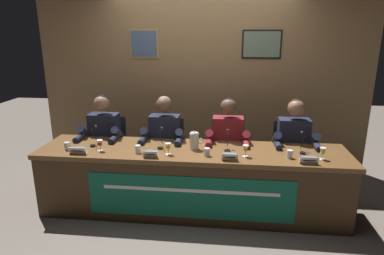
% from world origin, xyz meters
% --- Properties ---
extents(ground_plane, '(12.00, 12.00, 0.00)m').
position_xyz_m(ground_plane, '(0.00, 0.00, 0.00)').
color(ground_plane, '#70665B').
extents(wall_back_panelled, '(4.57, 0.14, 2.60)m').
position_xyz_m(wall_back_panelled, '(0.00, 1.26, 1.30)').
color(wall_back_panelled, '#937047').
rests_on(wall_back_panelled, ground_plane).
extents(conference_table, '(3.37, 0.75, 0.73)m').
position_xyz_m(conference_table, '(0.00, -0.11, 0.50)').
color(conference_table, brown).
rests_on(conference_table, ground_plane).
extents(chair_far_left, '(0.44, 0.45, 0.90)m').
position_xyz_m(chair_far_left, '(-1.15, 0.56, 0.44)').
color(chair_far_left, black).
rests_on(chair_far_left, ground_plane).
extents(panelist_far_left, '(0.51, 0.48, 1.23)m').
position_xyz_m(panelist_far_left, '(-1.15, 0.36, 0.71)').
color(panelist_far_left, black).
rests_on(panelist_far_left, ground_plane).
extents(nameplate_far_left, '(0.19, 0.06, 0.08)m').
position_xyz_m(nameplate_far_left, '(-1.18, -0.27, 0.77)').
color(nameplate_far_left, white).
rests_on(nameplate_far_left, conference_table).
extents(juice_glass_far_left, '(0.06, 0.06, 0.12)m').
position_xyz_m(juice_glass_far_left, '(-0.98, -0.15, 0.81)').
color(juice_glass_far_left, white).
rests_on(juice_glass_far_left, conference_table).
extents(water_cup_far_left, '(0.06, 0.06, 0.08)m').
position_xyz_m(water_cup_far_left, '(-1.35, -0.16, 0.76)').
color(water_cup_far_left, silver).
rests_on(water_cup_far_left, conference_table).
extents(microphone_far_left, '(0.06, 0.17, 0.22)m').
position_xyz_m(microphone_far_left, '(-1.12, 0.01, 0.80)').
color(microphone_far_left, black).
rests_on(microphone_far_left, conference_table).
extents(chair_center_left, '(0.44, 0.45, 0.90)m').
position_xyz_m(chair_center_left, '(-0.38, 0.56, 0.44)').
color(chair_center_left, black).
rests_on(chair_center_left, ground_plane).
extents(panelist_center_left, '(0.51, 0.48, 1.23)m').
position_xyz_m(panelist_center_left, '(-0.38, 0.36, 0.71)').
color(panelist_center_left, black).
rests_on(panelist_center_left, ground_plane).
extents(nameplate_center_left, '(0.15, 0.06, 0.08)m').
position_xyz_m(nameplate_center_left, '(-0.40, -0.29, 0.77)').
color(nameplate_center_left, white).
rests_on(nameplate_center_left, conference_table).
extents(juice_glass_center_left, '(0.06, 0.06, 0.12)m').
position_xyz_m(juice_glass_center_left, '(-0.23, -0.18, 0.81)').
color(juice_glass_center_left, white).
rests_on(juice_glass_center_left, conference_table).
extents(water_cup_center_left, '(0.06, 0.06, 0.08)m').
position_xyz_m(water_cup_center_left, '(-0.56, -0.17, 0.76)').
color(water_cup_center_left, silver).
rests_on(water_cup_center_left, conference_table).
extents(microphone_center_left, '(0.06, 0.17, 0.22)m').
position_xyz_m(microphone_center_left, '(-0.35, 0.02, 0.80)').
color(microphone_center_left, black).
rests_on(microphone_center_left, conference_table).
extents(chair_center_right, '(0.44, 0.45, 0.90)m').
position_xyz_m(chair_center_right, '(0.38, 0.56, 0.44)').
color(chair_center_right, black).
rests_on(chair_center_right, ground_plane).
extents(panelist_center_right, '(0.51, 0.48, 1.23)m').
position_xyz_m(panelist_center_right, '(0.38, 0.36, 0.71)').
color(panelist_center_right, black).
rests_on(panelist_center_right, ground_plane).
extents(nameplate_center_right, '(0.16, 0.06, 0.08)m').
position_xyz_m(nameplate_center_right, '(0.41, -0.28, 0.77)').
color(nameplate_center_right, white).
rests_on(nameplate_center_right, conference_table).
extents(juice_glass_center_right, '(0.06, 0.06, 0.12)m').
position_xyz_m(juice_glass_center_right, '(0.57, -0.15, 0.81)').
color(juice_glass_center_right, white).
rests_on(juice_glass_center_right, conference_table).
extents(water_cup_center_right, '(0.06, 0.06, 0.08)m').
position_xyz_m(water_cup_center_right, '(0.18, -0.18, 0.76)').
color(water_cup_center_right, silver).
rests_on(water_cup_center_right, conference_table).
extents(microphone_center_right, '(0.06, 0.17, 0.22)m').
position_xyz_m(microphone_center_right, '(0.38, 0.01, 0.80)').
color(microphone_center_right, black).
rests_on(microphone_center_right, conference_table).
extents(chair_far_right, '(0.44, 0.45, 0.90)m').
position_xyz_m(chair_far_right, '(1.15, 0.56, 0.44)').
color(chair_far_right, black).
rests_on(chair_far_right, ground_plane).
extents(panelist_far_right, '(0.51, 0.48, 1.23)m').
position_xyz_m(panelist_far_right, '(1.15, 0.36, 0.71)').
color(panelist_far_right, black).
rests_on(panelist_far_right, ground_plane).
extents(nameplate_far_right, '(0.18, 0.06, 0.08)m').
position_xyz_m(nameplate_far_right, '(1.18, -0.28, 0.77)').
color(nameplate_far_right, white).
rests_on(nameplate_far_right, conference_table).
extents(juice_glass_far_right, '(0.06, 0.06, 0.12)m').
position_xyz_m(juice_glass_far_right, '(1.33, -0.15, 0.81)').
color(juice_glass_far_right, white).
rests_on(juice_glass_far_right, conference_table).
extents(water_cup_far_right, '(0.06, 0.06, 0.08)m').
position_xyz_m(water_cup_far_right, '(1.02, -0.15, 0.76)').
color(water_cup_far_right, silver).
rests_on(water_cup_far_right, conference_table).
extents(microphone_far_right, '(0.06, 0.17, 0.22)m').
position_xyz_m(microphone_far_right, '(1.17, 0.02, 0.80)').
color(microphone_far_right, black).
rests_on(microphone_far_right, conference_table).
extents(water_pitcher_central, '(0.15, 0.10, 0.21)m').
position_xyz_m(water_pitcher_central, '(0.02, 0.01, 0.82)').
color(water_pitcher_central, silver).
rests_on(water_pitcher_central, conference_table).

